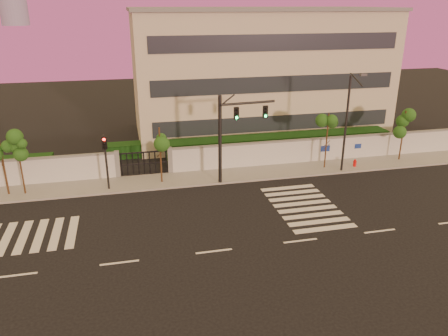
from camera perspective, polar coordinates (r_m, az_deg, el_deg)
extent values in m
plane|color=black|center=(24.09, -1.33, -10.83)|extent=(120.00, 120.00, 0.00)
cube|color=gray|center=(33.33, -4.99, -1.43)|extent=(60.00, 3.00, 0.15)
cube|color=silver|center=(38.87, 16.30, 2.50)|extent=(31.00, 0.30, 2.00)
cube|color=slate|center=(38.57, 16.46, 4.00)|extent=(31.00, 0.36, 0.12)
cube|color=slate|center=(34.13, -13.74, 0.41)|extent=(0.35, 0.35, 2.20)
cube|color=slate|center=(34.26, -7.05, 0.94)|extent=(0.35, 0.35, 2.20)
cube|color=#113610|center=(38.81, 7.38, 3.00)|extent=(20.00, 2.00, 1.80)
cube|color=#113610|center=(39.03, -10.75, 2.44)|extent=(6.00, 1.50, 1.20)
cube|color=beige|center=(44.59, 4.34, 12.15)|extent=(24.00, 12.00, 12.00)
cube|color=#262D38|center=(39.70, 6.76, 5.83)|extent=(22.00, 0.08, 1.40)
cube|color=#262D38|center=(38.96, 6.98, 10.81)|extent=(22.00, 0.08, 1.40)
cube|color=#262D38|center=(38.52, 7.21, 15.95)|extent=(22.00, 0.08, 1.40)
cube|color=slate|center=(44.10, 4.57, 20.01)|extent=(24.40, 12.40, 0.30)
cube|color=silver|center=(28.16, -26.55, -8.23)|extent=(0.50, 4.00, 0.02)
cube|color=silver|center=(27.94, -24.75, -8.15)|extent=(0.50, 4.00, 0.02)
cube|color=silver|center=(27.75, -22.92, -8.06)|extent=(0.50, 4.00, 0.02)
cube|color=silver|center=(27.59, -21.07, -7.95)|extent=(0.50, 4.00, 0.02)
cube|color=silver|center=(27.45, -19.21, -7.84)|extent=(0.50, 4.00, 0.02)
cube|color=silver|center=(26.96, 13.09, -7.71)|extent=(4.00, 0.50, 0.02)
cube|color=silver|center=(27.67, 12.29, -6.86)|extent=(4.00, 0.50, 0.02)
cube|color=silver|center=(28.39, 11.54, -6.06)|extent=(4.00, 0.50, 0.02)
cube|color=silver|center=(29.13, 10.83, -5.29)|extent=(4.00, 0.50, 0.02)
cube|color=silver|center=(29.87, 10.15, -4.56)|extent=(4.00, 0.50, 0.02)
cube|color=silver|center=(30.62, 9.51, -3.87)|extent=(4.00, 0.50, 0.02)
cube|color=silver|center=(31.37, 8.90, -3.21)|extent=(4.00, 0.50, 0.02)
cube|color=silver|center=(32.14, 8.31, -2.58)|extent=(4.00, 0.50, 0.02)
cube|color=silver|center=(24.47, -25.53, -12.53)|extent=(2.00, 0.15, 0.01)
cube|color=silver|center=(23.76, -13.49, -11.94)|extent=(2.00, 0.15, 0.01)
cube|color=silver|center=(24.08, -1.33, -10.81)|extent=(2.00, 0.15, 0.01)
cube|color=silver|center=(25.41, 9.94, -9.34)|extent=(2.00, 0.15, 0.01)
cube|color=silver|center=(27.59, 19.67, -7.76)|extent=(2.00, 0.15, 0.01)
cylinder|color=#382314|center=(33.30, -26.83, 0.23)|extent=(0.13, 0.13, 4.42)
sphere|color=#174313|center=(32.91, -27.20, 2.39)|extent=(1.20, 1.20, 1.20)
sphere|color=#174313|center=(33.21, -26.29, 1.48)|extent=(0.92, 0.92, 0.92)
cylinder|color=#382314|center=(32.85, -25.06, 0.49)|extent=(0.11, 0.11, 4.67)
sphere|color=#174313|center=(32.44, -25.43, 2.81)|extent=(1.01, 1.01, 1.01)
sphere|color=#174313|center=(32.74, -24.64, 1.79)|extent=(0.77, 0.77, 0.77)
sphere|color=#174313|center=(32.51, -25.82, 1.91)|extent=(0.73, 0.73, 0.73)
cylinder|color=#382314|center=(32.15, -8.29, 1.55)|extent=(0.12, 0.12, 4.33)
sphere|color=#174313|center=(31.75, -8.41, 3.76)|extent=(1.12, 1.12, 1.12)
sphere|color=#174313|center=(32.16, -7.74, 2.81)|extent=(0.86, 0.86, 0.86)
sphere|color=#174313|center=(31.71, -8.89, 2.89)|extent=(0.82, 0.82, 0.82)
cylinder|color=#382314|center=(35.61, 13.24, 3.34)|extent=(0.11, 0.11, 4.60)
sphere|color=#174313|center=(35.24, 13.42, 5.48)|extent=(1.01, 1.01, 1.01)
sphere|color=#174313|center=(35.72, 13.67, 4.51)|extent=(0.77, 0.77, 0.77)
sphere|color=#174313|center=(35.12, 13.05, 4.68)|extent=(0.73, 0.73, 0.73)
cylinder|color=#382314|center=(39.47, 22.26, 3.83)|extent=(0.12, 0.12, 4.35)
sphere|color=#174313|center=(39.15, 22.51, 5.66)|extent=(1.13, 1.13, 1.13)
sphere|color=#174313|center=(39.67, 22.65, 4.84)|extent=(0.87, 0.87, 0.87)
sphere|color=#174313|center=(38.95, 22.18, 4.97)|extent=(0.82, 0.82, 0.82)
cylinder|color=black|center=(31.39, -0.53, 3.53)|extent=(0.26, 0.26, 6.65)
cylinder|color=black|center=(31.19, 3.15, 8.48)|extent=(4.07, 0.55, 0.17)
cube|color=black|center=(31.08, 1.62, 7.14)|extent=(0.38, 0.19, 0.96)
sphere|color=#0CF259|center=(31.05, 1.67, 6.55)|extent=(0.21, 0.21, 0.21)
cube|color=black|center=(31.67, 5.41, 7.31)|extent=(0.38, 0.19, 0.96)
sphere|color=#0CF259|center=(31.64, 5.46, 6.74)|extent=(0.21, 0.21, 0.21)
cylinder|color=black|center=(31.72, -15.10, 0.59)|extent=(0.15, 0.15, 4.14)
cube|color=black|center=(31.20, -15.36, 3.17)|extent=(0.32, 0.17, 0.83)
sphere|color=red|center=(31.03, -15.41, 3.57)|extent=(0.18, 0.18, 0.18)
cylinder|color=black|center=(34.89, 15.62, 5.37)|extent=(0.17, 0.17, 7.64)
cylinder|color=black|center=(33.42, 16.92, 10.98)|extent=(0.10, 1.83, 0.74)
cube|color=#3F3F44|center=(32.61, 17.75, 11.52)|extent=(0.48, 0.24, 0.14)
cylinder|color=red|center=(37.09, 16.69, 0.36)|extent=(0.22, 0.22, 0.50)
cylinder|color=red|center=(37.00, 16.73, 0.80)|extent=(0.28, 0.28, 0.10)
sphere|color=red|center=(36.96, 16.75, 0.96)|extent=(0.18, 0.18, 0.18)
cylinder|color=red|center=(37.06, 16.70, 0.51)|extent=(0.29, 0.12, 0.10)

